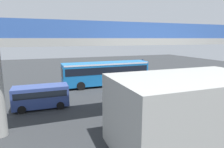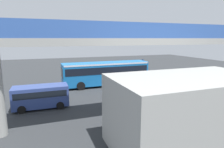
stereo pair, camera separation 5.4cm
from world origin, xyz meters
name	(u,v)px [view 2 (the right image)]	position (x,y,z in m)	size (l,w,h in m)	color
ground	(108,85)	(0.00, 0.00, 0.00)	(80.00, 80.00, 0.00)	#2D3033
city_bus	(106,72)	(0.34, 0.26, 1.88)	(11.54, 2.85, 3.15)	#196BB7
parked_van	(41,95)	(8.60, 6.40, 1.18)	(4.80, 2.17, 2.05)	#33478C
bicycle_red	(25,98)	(10.18, 3.89, 0.37)	(1.77, 0.44, 0.96)	black
bicycle_blue	(24,94)	(10.42, 2.44, 0.37)	(1.77, 0.44, 0.96)	black
pedestrian	(142,84)	(-2.74, 4.72, 0.89)	(0.38, 0.38, 1.79)	#2D2D38
traffic_sign	(143,65)	(-7.70, -4.09, 1.89)	(0.08, 0.60, 2.80)	slate
lane_dash_leftmost	(138,78)	(-6.00, -2.63, 0.00)	(2.00, 0.20, 0.01)	silver
lane_dash_left	(114,80)	(-2.00, -2.63, 0.00)	(2.00, 0.20, 0.01)	silver
lane_dash_centre	(89,82)	(2.00, -2.63, 0.00)	(2.00, 0.20, 0.01)	silver
lane_dash_right	(61,84)	(6.00, -2.63, 0.00)	(2.00, 0.20, 0.01)	silver
pedestrian_overpass	(151,49)	(0.00, 10.94, 5.47)	(24.33, 2.60, 7.40)	#9E9E99
station_building	(188,111)	(0.45, 16.01, 2.10)	(9.00, 5.04, 4.20)	#9E9E99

